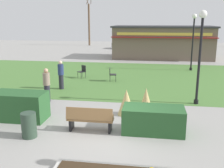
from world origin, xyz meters
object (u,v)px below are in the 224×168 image
cafe_chair_west (112,73)px  parked_car_west_slot (128,44)px  trash_bin (29,125)px  lamppost_mid (200,47)px  park_bench (90,119)px  tree_right_bg (89,24)px  cafe_chair_east (83,71)px  person_standing (47,85)px  food_kiosk (162,42)px  lamppost_far (193,36)px  parked_car_center_slot (165,45)px  person_strolling (61,75)px

cafe_chair_west → parked_car_west_slot: size_ratio=0.20×
trash_bin → cafe_chair_west: 9.00m
lamppost_mid → trash_bin: (-6.36, -4.75, -2.33)m
park_bench → tree_right_bg: bearing=103.5°
park_bench → lamppost_mid: 6.32m
cafe_chair_west → cafe_chair_east: (-2.16, 0.69, 0.00)m
parked_car_west_slot → park_bench: bearing=-87.4°
trash_bin → person_standing: size_ratio=0.53×
lamppost_mid → food_kiosk: lamppost_mid is taller
park_bench → cafe_chair_east: bearing=106.6°
park_bench → lamppost_mid: lamppost_mid is taller
lamppost_far → trash_bin: (-7.28, -13.62, -2.33)m
parked_car_center_slot → food_kiosk: bearing=-94.3°
trash_bin → person_strolling: bearing=99.6°
food_kiosk → person_standing: bearing=-110.5°
parked_car_center_slot → tree_right_bg: tree_right_bg is taller
person_strolling → parked_car_west_slot: person_strolling is taller
park_bench → person_standing: bearing=132.7°
trash_bin → parked_car_center_slot: 29.20m
person_strolling → trash_bin: bearing=34.8°
trash_bin → parked_car_west_slot: 28.64m
person_standing → person_strolling: bearing=83.7°
food_kiosk → parked_car_west_slot: bearing=118.2°
parked_car_center_slot → trash_bin: bearing=-101.4°
park_bench → cafe_chair_west: 8.09m
cafe_chair_east → parked_car_center_slot: bearing=71.4°
cafe_chair_east → parked_car_west_slot: size_ratio=0.20×
parked_car_west_slot → cafe_chair_east: bearing=-94.1°
trash_bin → person_standing: (-0.95, 3.99, 0.42)m
person_strolling → parked_car_west_slot: bearing=-159.5°
trash_bin → food_kiosk: bearing=75.8°
lamppost_far → cafe_chair_east: 9.17m
cafe_chair_west → parked_car_center_slot: (4.25, 19.75, 0.12)m
food_kiosk → person_standing: (-6.12, -16.37, -0.82)m
parked_car_center_slot → tree_right_bg: (-11.46, 4.05, 2.66)m
parked_car_center_slot → cafe_chair_east: bearing=-108.6°
cafe_chair_west → parked_car_center_slot: parked_car_center_slot is taller
person_standing → parked_car_west_slot: 24.70m
tree_right_bg → cafe_chair_west: bearing=-73.2°
person_strolling → parked_car_center_slot: person_strolling is taller
food_kiosk → cafe_chair_west: 12.11m
lamppost_mid → person_strolling: bearing=167.1°
lamppost_mid → tree_right_bg: (-12.03, 27.93, 0.53)m
park_bench → trash_bin: (-2.00, -0.79, -0.03)m
food_kiosk → parked_car_west_slot: size_ratio=2.38×
park_bench → lamppost_far: bearing=67.6°
lamppost_far → person_standing: lamppost_far is taller
trash_bin → person_standing: person_standing is taller
trash_bin → cafe_chair_west: (1.54, 8.87, 0.08)m
park_bench → person_standing: (-2.95, 3.20, 0.38)m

